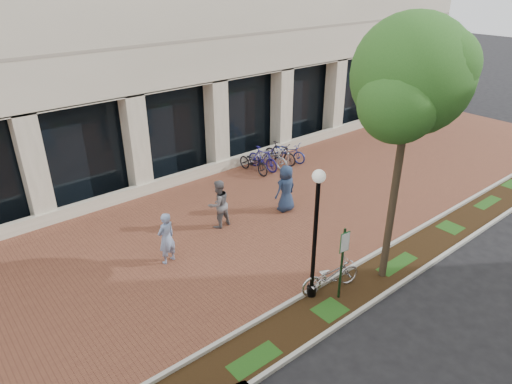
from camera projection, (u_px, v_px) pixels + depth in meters
ground at (250, 220)px, 17.31m from camera, size 120.00×120.00×0.00m
brick_plaza at (250, 220)px, 17.31m from camera, size 40.00×9.00×0.01m
planting_strip at (359, 287)px, 13.67m from camera, size 40.00×1.50×0.01m
curb_plaza_side at (340, 274)px, 14.16m from camera, size 40.00×0.12×0.12m
curb_street_side at (380, 298)px, 13.12m from camera, size 40.00×0.12×0.12m
parking_sign at (343, 255)px, 12.57m from camera, size 0.34×0.07×2.32m
lamppost at (315, 228)px, 12.33m from camera, size 0.36×0.36×3.99m
street_tree at (411, 83)px, 11.62m from camera, size 3.73×3.11×7.74m
locked_bicycle at (330, 275)px, 13.35m from camera, size 2.06×1.13×1.03m
pedestrian_left at (166, 238)px, 14.46m from camera, size 0.73×0.56×1.78m
pedestrian_mid at (219, 204)px, 16.50m from camera, size 0.93×0.74×1.83m
pedestrian_right at (286, 188)px, 17.61m from camera, size 0.94×0.63×1.89m
bollard at (288, 162)px, 21.28m from camera, size 0.12×0.12×0.93m
bike_rack_cluster at (272, 157)px, 21.74m from camera, size 3.16×2.00×1.10m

